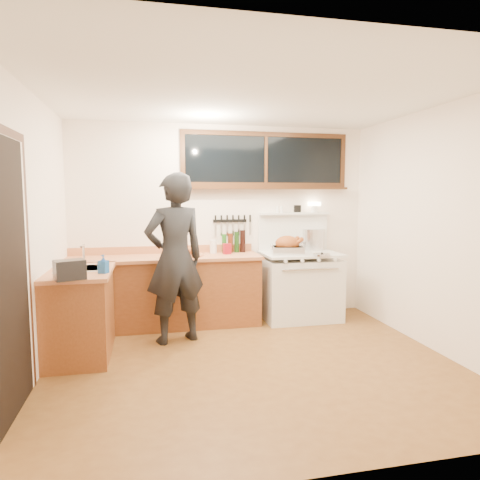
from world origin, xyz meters
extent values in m
cube|color=brown|center=(0.00, 0.00, -0.01)|extent=(4.00, 3.50, 0.02)
cube|color=white|center=(0.00, 1.77, 1.30)|extent=(4.00, 0.05, 2.60)
cube|color=white|center=(0.00, -1.77, 1.30)|extent=(4.00, 0.05, 2.60)
cube|color=white|center=(-2.02, 0.00, 1.30)|extent=(0.05, 3.50, 2.60)
cube|color=white|center=(2.02, 0.00, 1.30)|extent=(0.05, 3.50, 2.60)
cube|color=white|center=(0.00, 0.00, 2.62)|extent=(4.00, 3.50, 0.05)
cube|color=brown|center=(-0.80, 1.45, 0.43)|extent=(2.40, 0.60, 0.86)
cube|color=#C3784D|center=(-0.80, 1.44, 0.88)|extent=(2.44, 0.64, 0.04)
cube|color=#C3784D|center=(-0.80, 1.74, 0.95)|extent=(2.40, 0.03, 0.10)
sphere|color=#B78C38|center=(-1.80, 1.17, 0.70)|extent=(0.03, 0.03, 0.03)
sphere|color=#B78C38|center=(-1.30, 1.17, 0.70)|extent=(0.03, 0.03, 0.03)
sphere|color=#B78C38|center=(-0.80, 1.17, 0.70)|extent=(0.03, 0.03, 0.03)
sphere|color=#B78C38|center=(-0.30, 1.17, 0.70)|extent=(0.03, 0.03, 0.03)
sphere|color=#B78C38|center=(0.15, 1.17, 0.70)|extent=(0.03, 0.03, 0.03)
cube|color=brown|center=(-1.70, 0.62, 0.43)|extent=(0.60, 1.05, 0.86)
cube|color=#C3784D|center=(-1.69, 0.62, 0.88)|extent=(0.64, 1.09, 0.04)
cube|color=white|center=(-1.68, 0.70, 0.84)|extent=(0.45, 0.40, 0.14)
cube|color=white|center=(-1.68, 0.70, 0.91)|extent=(0.50, 0.45, 0.01)
cylinder|color=silver|center=(-1.68, 0.88, 1.02)|extent=(0.02, 0.02, 0.24)
cylinder|color=silver|center=(-1.68, 0.80, 1.13)|extent=(0.02, 0.18, 0.02)
cube|color=white|center=(1.00, 1.40, 0.41)|extent=(1.00, 0.70, 0.82)
cube|color=white|center=(1.00, 1.40, 0.89)|extent=(1.02, 0.72, 0.03)
cube|color=white|center=(1.00, 1.06, 0.52)|extent=(0.88, 0.02, 0.46)
cylinder|color=silver|center=(1.00, 1.03, 0.74)|extent=(0.75, 0.02, 0.02)
cylinder|color=white|center=(0.67, 1.04, 0.85)|extent=(0.04, 0.03, 0.04)
cylinder|color=white|center=(0.89, 1.04, 0.85)|extent=(0.04, 0.03, 0.04)
cylinder|color=white|center=(1.11, 1.04, 0.85)|extent=(0.04, 0.03, 0.04)
cylinder|color=white|center=(1.33, 1.04, 0.85)|extent=(0.04, 0.03, 0.04)
cube|color=white|center=(1.00, 1.72, 1.15)|extent=(1.00, 0.05, 0.50)
cube|color=white|center=(1.00, 1.69, 1.41)|extent=(1.00, 0.12, 0.03)
cylinder|color=white|center=(1.30, 1.69, 1.47)|extent=(0.09, 0.09, 0.09)
cube|color=#FFE5B2|center=(1.30, 1.69, 1.55)|extent=(0.16, 0.08, 0.05)
cube|color=black|center=(1.05, 1.69, 1.48)|extent=(0.09, 0.05, 0.10)
cylinder|color=white|center=(0.82, 1.69, 1.47)|extent=(0.04, 0.04, 0.09)
cylinder|color=white|center=(0.76, 1.69, 1.47)|extent=(0.04, 0.04, 0.09)
cube|color=black|center=(0.60, 1.73, 2.15)|extent=(2.20, 0.01, 0.62)
cube|color=#341D0E|center=(0.60, 1.73, 2.49)|extent=(2.32, 0.04, 0.06)
cube|color=#341D0E|center=(0.60, 1.73, 1.81)|extent=(2.32, 0.04, 0.06)
cube|color=#341D0E|center=(-0.53, 1.73, 2.15)|extent=(0.06, 0.04, 0.62)
cube|color=#341D0E|center=(1.73, 1.73, 2.15)|extent=(0.06, 0.04, 0.62)
cube|color=#341D0E|center=(0.60, 1.73, 2.15)|extent=(0.04, 0.04, 0.62)
cube|color=#341D0E|center=(0.60, 1.68, 1.76)|extent=(2.32, 0.13, 0.03)
cube|color=black|center=(-1.99, -0.55, 1.05)|extent=(0.01, 0.86, 2.10)
cube|color=#341D0E|center=(-1.99, -0.07, 1.05)|extent=(0.01, 0.07, 2.10)
cube|color=#341D0E|center=(-1.99, -0.55, 2.14)|extent=(0.01, 1.04, 0.07)
cube|color=black|center=(0.10, 1.74, 1.32)|extent=(0.46, 0.02, 0.04)
cube|color=silver|center=(-0.10, 1.72, 1.21)|extent=(0.02, 0.00, 0.18)
cube|color=black|center=(-0.10, 1.72, 1.35)|extent=(0.02, 0.02, 0.10)
cube|color=silver|center=(-0.02, 1.72, 1.21)|extent=(0.02, 0.00, 0.18)
cube|color=black|center=(-0.02, 1.72, 1.35)|extent=(0.02, 0.02, 0.10)
cube|color=silver|center=(0.06, 1.72, 1.21)|extent=(0.02, 0.00, 0.18)
cube|color=black|center=(0.06, 1.72, 1.35)|extent=(0.02, 0.02, 0.10)
cube|color=silver|center=(0.14, 1.72, 1.21)|extent=(0.03, 0.00, 0.18)
cube|color=black|center=(0.14, 1.72, 1.35)|extent=(0.02, 0.02, 0.10)
cube|color=silver|center=(0.22, 1.72, 1.21)|extent=(0.03, 0.00, 0.18)
cube|color=black|center=(0.22, 1.72, 1.35)|extent=(0.02, 0.02, 0.10)
cube|color=silver|center=(0.30, 1.72, 1.21)|extent=(0.03, 0.00, 0.18)
cube|color=black|center=(0.30, 1.72, 1.35)|extent=(0.02, 0.02, 0.10)
cube|color=silver|center=(0.38, 1.72, 1.21)|extent=(0.03, 0.00, 0.18)
cube|color=black|center=(0.38, 1.72, 1.35)|extent=(0.02, 0.02, 0.10)
imported|color=black|center=(-0.70, 0.84, 0.96)|extent=(0.81, 0.66, 1.92)
imported|color=#235DB3|center=(-1.43, 0.39, 0.99)|extent=(0.11, 0.11, 0.18)
cube|color=black|center=(-1.70, 0.12, 0.99)|extent=(0.31, 0.26, 0.18)
cube|color=#C3784D|center=(-0.52, 1.35, 0.91)|extent=(0.43, 0.38, 0.02)
ellipsoid|color=brown|center=(-0.52, 1.35, 0.97)|extent=(0.23, 0.20, 0.11)
sphere|color=brown|center=(-0.43, 1.40, 1.00)|extent=(0.04, 0.04, 0.04)
sphere|color=brown|center=(-0.43, 1.31, 1.00)|extent=(0.04, 0.04, 0.04)
cube|color=silver|center=(0.79, 1.33, 0.95)|extent=(0.45, 0.37, 0.10)
cube|color=#3F3F42|center=(0.79, 1.33, 0.98)|extent=(0.40, 0.32, 0.03)
torus|color=silver|center=(0.57, 1.33, 1.00)|extent=(0.03, 0.10, 0.10)
torus|color=silver|center=(1.00, 1.33, 1.00)|extent=(0.03, 0.10, 0.10)
ellipsoid|color=brown|center=(0.79, 1.33, 1.04)|extent=(0.35, 0.29, 0.20)
cylinder|color=brown|center=(0.90, 1.25, 1.06)|extent=(0.12, 0.07, 0.09)
sphere|color=brown|center=(0.95, 1.25, 1.09)|extent=(0.06, 0.06, 0.06)
cylinder|color=brown|center=(0.90, 1.41, 1.06)|extent=(0.12, 0.07, 0.09)
sphere|color=brown|center=(0.95, 1.41, 1.09)|extent=(0.06, 0.06, 0.06)
cylinder|color=silver|center=(1.29, 1.69, 1.05)|extent=(0.41, 0.41, 0.29)
cylinder|color=silver|center=(1.09, 1.70, 0.96)|extent=(0.20, 0.20, 0.12)
cylinder|color=black|center=(1.13, 1.81, 1.01)|extent=(0.07, 0.15, 0.02)
cylinder|color=silver|center=(1.18, 1.10, 0.91)|extent=(0.25, 0.25, 0.02)
sphere|color=black|center=(1.18, 1.10, 0.93)|extent=(0.03, 0.03, 0.03)
cube|color=maroon|center=(0.01, 1.48, 0.97)|extent=(0.11, 0.09, 0.14)
cylinder|color=white|center=(-0.15, 1.60, 0.99)|extent=(0.10, 0.10, 0.18)
cylinder|color=black|center=(0.00, 1.63, 1.02)|extent=(0.06, 0.06, 0.25)
cylinder|color=black|center=(0.09, 1.63, 1.03)|extent=(0.07, 0.07, 0.26)
cylinder|color=black|center=(0.17, 1.63, 1.04)|extent=(0.06, 0.06, 0.28)
cylinder|color=black|center=(0.26, 1.63, 1.05)|extent=(0.07, 0.07, 0.30)
camera|label=1|loc=(-0.99, -3.97, 1.67)|focal=32.00mm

